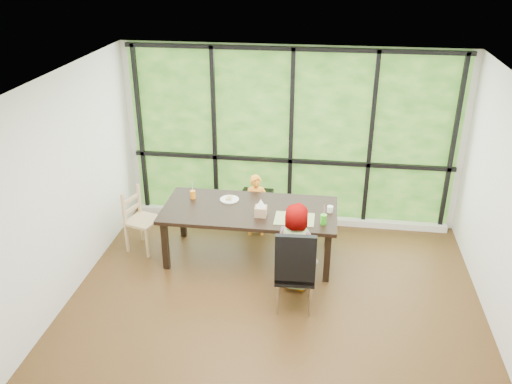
% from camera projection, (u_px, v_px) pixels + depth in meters
% --- Properties ---
extents(ground, '(5.00, 5.00, 0.00)m').
position_uv_depth(ground, '(273.00, 304.00, 6.48)').
color(ground, black).
rests_on(ground, ground).
extents(back_wall, '(5.00, 0.00, 5.00)m').
position_uv_depth(back_wall, '(291.00, 137.00, 7.91)').
color(back_wall, silver).
rests_on(back_wall, ground).
extents(foliage_backdrop, '(4.80, 0.02, 2.65)m').
position_uv_depth(foliage_backdrop, '(291.00, 138.00, 7.90)').
color(foliage_backdrop, '#1D4614').
rests_on(foliage_backdrop, back_wall).
extents(window_mullions, '(4.80, 0.06, 2.65)m').
position_uv_depth(window_mullions, '(291.00, 139.00, 7.86)').
color(window_mullions, black).
rests_on(window_mullions, back_wall).
extents(window_sill, '(4.80, 0.12, 0.10)m').
position_uv_depth(window_sill, '(288.00, 218.00, 8.38)').
color(window_sill, silver).
rests_on(window_sill, ground).
extents(dining_table, '(2.42, 1.30, 0.75)m').
position_uv_depth(dining_table, '(250.00, 233.00, 7.30)').
color(dining_table, black).
rests_on(dining_table, ground).
extents(chair_window_leather, '(0.50, 0.50, 1.08)m').
position_uv_depth(chair_window_leather, '(257.00, 189.00, 8.19)').
color(chair_window_leather, black).
rests_on(chair_window_leather, ground).
extents(chair_interior_leather, '(0.48, 0.48, 1.08)m').
position_uv_depth(chair_interior_leather, '(295.00, 268.00, 6.24)').
color(chair_interior_leather, black).
rests_on(chair_interior_leather, ground).
extents(chair_end_beech, '(0.50, 0.51, 0.90)m').
position_uv_depth(chair_end_beech, '(143.00, 221.00, 7.46)').
color(chair_end_beech, tan).
rests_on(chair_end_beech, ground).
extents(child_toddler, '(0.38, 0.28, 0.95)m').
position_uv_depth(child_toddler, '(256.00, 206.00, 7.83)').
color(child_toddler, orange).
rests_on(child_toddler, ground).
extents(child_older, '(0.65, 0.53, 1.15)m').
position_uv_depth(child_older, '(297.00, 247.00, 6.59)').
color(child_older, gray).
rests_on(child_older, ground).
extents(placemat, '(0.51, 0.37, 0.01)m').
position_uv_depth(placemat, '(294.00, 219.00, 6.87)').
color(placemat, tan).
rests_on(placemat, dining_table).
extents(plate_far, '(0.26, 0.26, 0.02)m').
position_uv_depth(plate_far, '(229.00, 199.00, 7.37)').
color(plate_far, white).
rests_on(plate_far, dining_table).
extents(plate_near, '(0.25, 0.25, 0.02)m').
position_uv_depth(plate_near, '(297.00, 220.00, 6.83)').
color(plate_near, white).
rests_on(plate_near, dining_table).
extents(orange_cup, '(0.07, 0.07, 0.11)m').
position_uv_depth(orange_cup, '(193.00, 195.00, 7.40)').
color(orange_cup, orange).
rests_on(orange_cup, dining_table).
extents(green_cup, '(0.08, 0.08, 0.13)m').
position_uv_depth(green_cup, '(324.00, 219.00, 6.73)').
color(green_cup, green).
rests_on(green_cup, dining_table).
extents(white_mug, '(0.08, 0.08, 0.08)m').
position_uv_depth(white_mug, '(330.00, 209.00, 7.04)').
color(white_mug, white).
rests_on(white_mug, dining_table).
extents(tissue_box, '(0.15, 0.15, 0.13)m').
position_uv_depth(tissue_box, '(261.00, 211.00, 6.93)').
color(tissue_box, tan).
rests_on(tissue_box, dining_table).
extents(crepe_rolls_far, '(0.10, 0.12, 0.04)m').
position_uv_depth(crepe_rolls_far, '(229.00, 198.00, 7.36)').
color(crepe_rolls_far, tan).
rests_on(crepe_rolls_far, plate_far).
extents(crepe_rolls_near, '(0.15, 0.12, 0.04)m').
position_uv_depth(crepe_rolls_near, '(297.00, 219.00, 6.81)').
color(crepe_rolls_near, tan).
rests_on(crepe_rolls_near, plate_near).
extents(straw_white, '(0.01, 0.04, 0.20)m').
position_uv_depth(straw_white, '(192.00, 188.00, 7.36)').
color(straw_white, white).
rests_on(straw_white, orange_cup).
extents(straw_pink, '(0.01, 0.04, 0.20)m').
position_uv_depth(straw_pink, '(324.00, 212.00, 6.68)').
color(straw_pink, pink).
rests_on(straw_pink, green_cup).
extents(tissue, '(0.12, 0.12, 0.11)m').
position_uv_depth(tissue, '(261.00, 203.00, 6.88)').
color(tissue, white).
rests_on(tissue, tissue_box).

